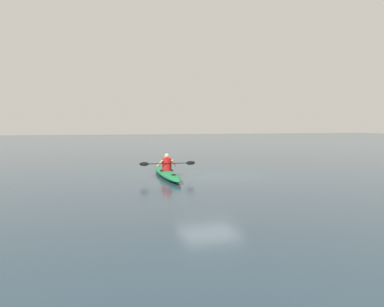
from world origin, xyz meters
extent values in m
plane|color=#283D4C|center=(0.00, 0.00, 0.00)|extent=(160.00, 160.00, 0.00)
ellipsoid|color=#19723F|center=(1.71, -0.71, 0.15)|extent=(1.03, 5.19, 0.30)
torus|color=black|center=(1.71, -0.69, 0.28)|extent=(0.62, 0.62, 0.04)
cylinder|color=black|center=(1.83, 0.84, 0.29)|extent=(0.18, 0.18, 0.02)
cylinder|color=red|center=(1.71, -0.63, 0.55)|extent=(0.40, 0.40, 0.50)
sphere|color=tan|center=(1.71, -0.63, 0.91)|extent=(0.21, 0.21, 0.21)
cylinder|color=black|center=(1.73, -0.43, 0.60)|extent=(1.99, 0.18, 0.03)
ellipsoid|color=black|center=(0.74, -0.36, 0.60)|extent=(0.40, 0.07, 0.17)
ellipsoid|color=black|center=(2.72, -0.51, 0.60)|extent=(0.40, 0.07, 0.17)
cylinder|color=tan|center=(1.42, -0.53, 0.61)|extent=(0.28, 0.21, 0.34)
cylinder|color=tan|center=(2.02, -0.58, 0.61)|extent=(0.27, 0.23, 0.34)
camera|label=1|loc=(5.68, 14.78, 2.19)|focal=34.89mm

